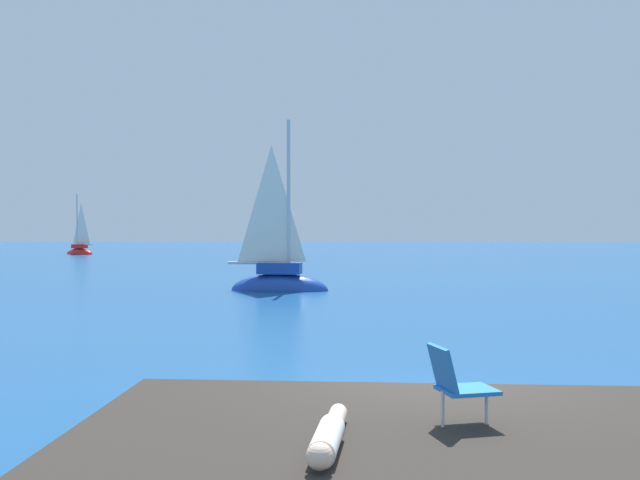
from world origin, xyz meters
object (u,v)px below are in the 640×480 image
Objects in this scene: sailboat_near at (279,280)px; sailboat_far at (80,251)px; beach_chair at (456,381)px; person_sunbather at (328,436)px.

sailboat_near is 1.38× the size of sailboat_far.
sailboat_far is at bearing 96.52° from beach_chair.
sailboat_near is at bearing 150.14° from sailboat_far.
beach_chair is at bearing -51.65° from person_sunbather.
sailboat_far is 2.77× the size of person_sunbather.
person_sunbather is 1.52m from beach_chair.
person_sunbather is at bearing -162.48° from beach_chair.
sailboat_near is 33.87m from sailboat_far.
sailboat_far reaches higher than beach_chair.
sailboat_far is at bearing 124.94° from sailboat_near.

